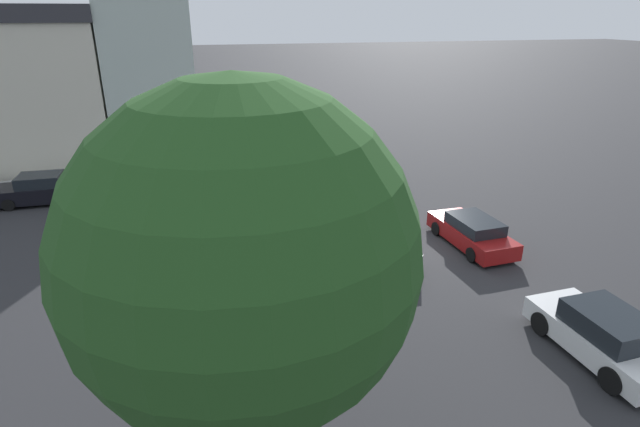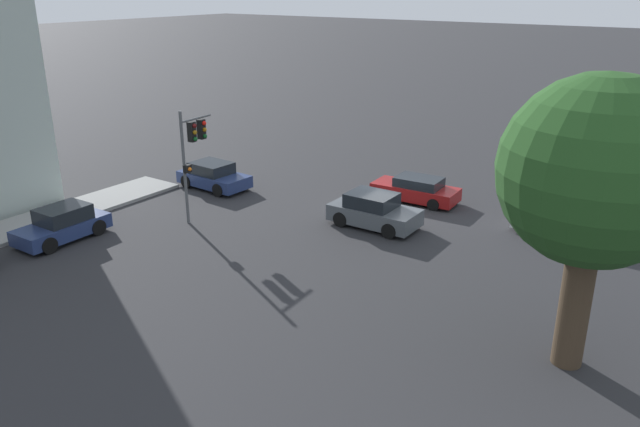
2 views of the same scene
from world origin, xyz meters
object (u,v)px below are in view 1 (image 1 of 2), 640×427
Objects in this scene: crossing_car_0 at (472,232)px; crossing_car_1 at (603,335)px; parked_car_1 at (39,190)px; parked_car_0 at (150,182)px; traffic_signal at (249,135)px; crossing_car_2 at (377,241)px; crossing_car_3 at (313,171)px; street_tree at (243,260)px.

crossing_car_1 is (-7.48, 0.34, 0.09)m from crossing_car_0.
crossing_car_1 is 1.08× the size of parked_car_1.
parked_car_1 is (0.15, 5.42, 0.01)m from parked_car_0.
traffic_signal is at bearing 148.56° from parked_car_0.
crossing_car_1 is 1.06× the size of crossing_car_2.
street_tree is at bearing -14.57° from crossing_car_3.
crossing_car_1 is 8.45m from crossing_car_2.
crossing_car_2 reaches higher than crossing_car_1.
street_tree is 2.08× the size of crossing_car_2.
parked_car_0 is at bearing -89.10° from crossing_car_3.
street_tree reaches higher than crossing_car_2.
crossing_car_1 reaches higher than crossing_car_3.
crossing_car_3 is (17.47, 3.95, -0.03)m from crossing_car_1.
street_tree is 2.13× the size of parked_car_1.
crossing_car_3 is at bearing 10.86° from crossing_car_1.
parked_car_0 is (17.73, 12.97, -0.01)m from crossing_car_1.
crossing_car_2 is (10.19, -6.26, -5.05)m from street_tree.
street_tree is 2.09× the size of crossing_car_3.
crossing_car_3 is (9.98, 0.05, -0.06)m from crossing_car_2.
crossing_car_0 is (10.18, -10.50, -5.16)m from street_tree.
crossing_car_2 is 17.83m from parked_car_1.
traffic_signal is 1.18× the size of crossing_car_0.
crossing_car_0 is at bearing 25.77° from crossing_car_3.
parked_car_1 is at bearing 43.92° from crossing_car_1.
traffic_signal is 16.97m from crossing_car_1.
crossing_car_3 is (20.17, -6.21, -5.10)m from street_tree.
crossing_car_0 is 1.09× the size of crossing_car_2.
crossing_car_0 is 7.48m from crossing_car_1.
crossing_car_0 is 1.03× the size of crossing_car_1.
traffic_signal is 1.21× the size of crossing_car_1.
parked_car_1 is (0.40, 14.44, 0.03)m from crossing_car_3.
crossing_car_3 is at bearing 177.15° from parked_car_0.
crossing_car_1 is at bearing 15.29° from crossing_car_3.
street_tree is 1.96× the size of crossing_car_1.
traffic_signal is 1.32× the size of parked_car_1.
crossing_car_3 is (9.99, 4.29, 0.06)m from crossing_car_0.
crossing_car_3 is 1.02× the size of parked_car_1.
parked_car_1 is (10.40, 18.73, 0.08)m from crossing_car_0.
crossing_car_1 is 21.97m from parked_car_0.
crossing_car_2 is at bearing 25.15° from traffic_signal.
crossing_car_0 is at bearing -4.47° from crossing_car_1.
street_tree is at bearing -10.99° from traffic_signal.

